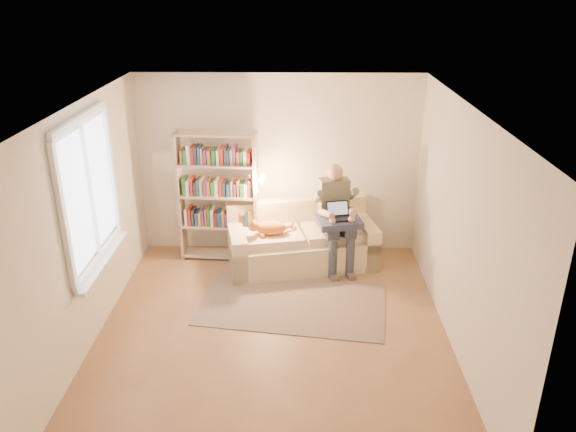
{
  "coord_description": "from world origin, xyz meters",
  "views": [
    {
      "loc": [
        0.28,
        -5.42,
        3.76
      ],
      "look_at": [
        0.16,
        1.0,
        1.04
      ],
      "focal_mm": 35.0,
      "sensor_mm": 36.0,
      "label": 1
    }
  ],
  "objects_px": {
    "person": "(336,212)",
    "cat": "(268,228)",
    "sofa": "(301,243)",
    "laptop": "(339,214)",
    "bookshelf": "(218,191)"
  },
  "relations": [
    {
      "from": "person",
      "to": "bookshelf",
      "type": "relative_size",
      "value": 0.78
    },
    {
      "from": "person",
      "to": "cat",
      "type": "xyz_separation_m",
      "value": [
        -0.92,
        -0.17,
        -0.17
      ]
    },
    {
      "from": "sofa",
      "to": "person",
      "type": "distance_m",
      "value": 0.7
    },
    {
      "from": "laptop",
      "to": "bookshelf",
      "type": "distance_m",
      "value": 1.71
    },
    {
      "from": "person",
      "to": "sofa",
      "type": "bearing_deg",
      "value": 161.11
    },
    {
      "from": "laptop",
      "to": "bookshelf",
      "type": "xyz_separation_m",
      "value": [
        -1.67,
        0.34,
        0.2
      ]
    },
    {
      "from": "sofa",
      "to": "bookshelf",
      "type": "distance_m",
      "value": 1.38
    },
    {
      "from": "laptop",
      "to": "bookshelf",
      "type": "height_order",
      "value": "bookshelf"
    },
    {
      "from": "sofa",
      "to": "cat",
      "type": "relative_size",
      "value": 3.5
    },
    {
      "from": "person",
      "to": "bookshelf",
      "type": "height_order",
      "value": "bookshelf"
    },
    {
      "from": "person",
      "to": "cat",
      "type": "bearing_deg",
      "value": 178.49
    },
    {
      "from": "sofa",
      "to": "laptop",
      "type": "bearing_deg",
      "value": -32.08
    },
    {
      "from": "sofa",
      "to": "laptop",
      "type": "relative_size",
      "value": 6.18
    },
    {
      "from": "laptop",
      "to": "person",
      "type": "bearing_deg",
      "value": 90.92
    },
    {
      "from": "sofa",
      "to": "laptop",
      "type": "xyz_separation_m",
      "value": [
        0.5,
        -0.18,
        0.53
      ]
    }
  ]
}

